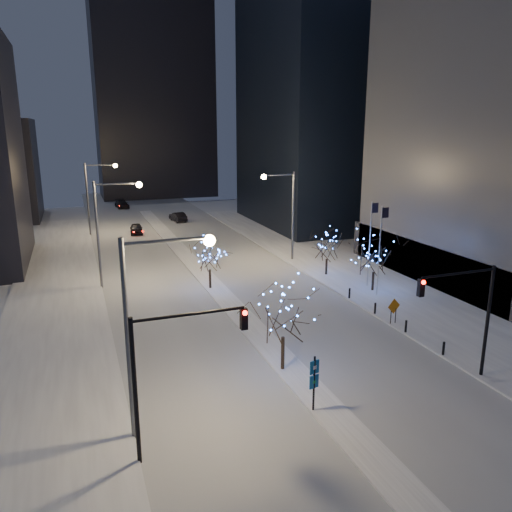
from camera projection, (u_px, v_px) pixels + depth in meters
name	position (u px, v px, depth m)	size (l,w,h in m)	color
ground	(336.00, 419.00, 25.85)	(160.00, 160.00, 0.00)	silver
road	(188.00, 258.00, 57.66)	(20.00, 130.00, 0.02)	silver
median	(198.00, 269.00, 53.10)	(2.00, 80.00, 0.15)	white
east_sidewalk	(371.00, 281.00, 49.01)	(10.00, 90.00, 0.15)	white
west_sidewalk	(55.00, 318.00, 39.33)	(8.00, 90.00, 0.15)	white
horizon_block	(153.00, 97.00, 106.21)	(24.00, 14.00, 42.00)	black
street_lamp_w_near	(149.00, 310.00, 23.06)	(4.40, 0.56, 10.00)	#595E66
street_lamp_w_mid	(109.00, 219.00, 45.78)	(4.40, 0.56, 10.00)	#595E66
street_lamp_w_far	(95.00, 189.00, 68.50)	(4.40, 0.56, 10.00)	#595E66
street_lamp_east	(286.00, 204.00, 54.87)	(3.90, 0.56, 10.00)	#595E66
traffic_signal_west	(170.00, 361.00, 21.84)	(5.26, 0.43, 7.00)	black
traffic_signal_east	(469.00, 306.00, 28.55)	(5.26, 0.43, 7.00)	black
flagpoles	(375.00, 241.00, 44.79)	(1.35, 2.60, 8.00)	silver
bollards	(390.00, 317.00, 38.19)	(0.16, 12.16, 0.90)	black
car_near	(136.00, 229.00, 70.71)	(1.70, 4.24, 1.44)	black
car_mid	(178.00, 217.00, 80.13)	(1.58, 4.53, 1.49)	black
car_far	(122.00, 204.00, 93.42)	(2.05, 5.04, 1.46)	black
holiday_tree_median_near	(283.00, 311.00, 30.03)	(5.75, 5.75, 5.78)	black
holiday_tree_median_far	(210.00, 256.00, 45.82)	(4.53, 4.53, 4.69)	black
holiday_tree_plaza_near	(375.00, 254.00, 45.09)	(4.96, 4.96, 5.47)	black
holiday_tree_plaza_far	(327.00, 246.00, 50.13)	(4.68, 4.68, 4.62)	black
wayfinding_sign	(314.00, 378.00, 25.99)	(0.57, 0.21, 3.22)	black
construction_sign	(394.00, 308.00, 37.83)	(1.20, 0.25, 1.99)	black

